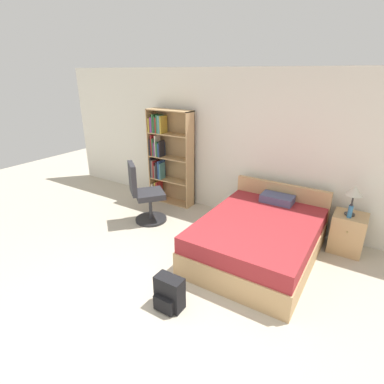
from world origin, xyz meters
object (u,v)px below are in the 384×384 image
Objects in this scene: nightstand at (347,233)px; water_bottle at (350,211)px; bookshelf at (166,156)px; backpack_black at (169,294)px; bed at (259,237)px; table_lamp at (354,192)px; office_chair at (144,195)px.

nightstand is 0.41m from water_bottle.
bookshelf reaches higher than backpack_black.
bed is 4.55× the size of table_lamp.
office_chair is at bearing -178.23° from bed.
office_chair reaches higher than backpack_black.
office_chair is 3.25m from water_bottle.
nightstand is at bearing 20.92° from table_lamp.
office_chair is 2.45× the size of table_lamp.
water_bottle is (1.04, 0.71, 0.39)m from bed.
nightstand is at bearing 15.55° from office_chair.
nightstand is at bearing 57.19° from backpack_black.
water_bottle is at bearing 13.84° from office_chair.
bed is (2.35, -0.90, -0.66)m from bookshelf.
table_lamp reaches higher than water_bottle.
bed is at bearing -142.50° from nightstand.
backpack_black is (-1.51, -2.28, -0.50)m from water_bottle.
water_bottle is (3.15, 0.78, 0.19)m from office_chair.
bookshelf is at bearing 127.35° from backpack_black.
table_lamp is at bearing 37.85° from bed.
bed is 1.86× the size of office_chair.
bookshelf reaches higher than water_bottle.
backpack_black is at bearing -122.47° from table_lamp.
bookshelf is 3.48m from nightstand.
water_bottle is at bearing -101.87° from nightstand.
bed is 2.12m from office_chair.
office_chair is at bearing -166.16° from water_bottle.
office_chair reaches higher than table_lamp.
bed is at bearing -20.87° from bookshelf.
nightstand reaches higher than backpack_black.
nightstand is 1.47× the size of backpack_black.
water_bottle reaches higher than nightstand.
water_bottle is (0.00, -0.10, -0.26)m from table_lamp.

